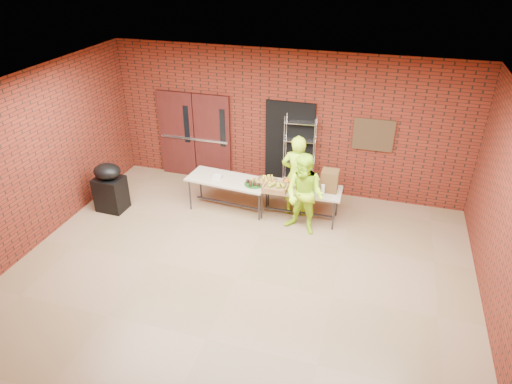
% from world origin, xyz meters
% --- Properties ---
extents(room, '(8.08, 7.08, 3.28)m').
position_xyz_m(room, '(0.00, 0.00, 1.60)').
color(room, olive).
rests_on(room, ground).
extents(double_doors, '(1.78, 0.12, 2.10)m').
position_xyz_m(double_doors, '(-2.20, 3.44, 1.05)').
color(double_doors, '#431413').
rests_on(double_doors, room).
extents(dark_doorway, '(1.10, 0.06, 2.10)m').
position_xyz_m(dark_doorway, '(0.10, 3.46, 1.05)').
color(dark_doorway, black).
rests_on(dark_doorway, room).
extents(bronze_plaque, '(0.85, 0.04, 0.70)m').
position_xyz_m(bronze_plaque, '(1.90, 3.45, 1.55)').
color(bronze_plaque, '#44311B').
rests_on(bronze_plaque, room).
extents(wire_rack, '(0.70, 0.28, 1.86)m').
position_xyz_m(wire_rack, '(0.36, 3.32, 0.93)').
color(wire_rack, '#BBBBC2').
rests_on(wire_rack, room).
extents(table_left, '(1.80, 0.88, 0.71)m').
position_xyz_m(table_left, '(-0.93, 2.19, 0.65)').
color(table_left, tan).
rests_on(table_left, room).
extents(table_right, '(1.70, 0.74, 0.69)m').
position_xyz_m(table_right, '(0.62, 2.26, 0.63)').
color(table_right, tan).
rests_on(table_right, room).
extents(basket_bananas, '(0.40, 0.31, 0.12)m').
position_xyz_m(basket_bananas, '(-0.10, 2.24, 0.74)').
color(basket_bananas, '#A77143').
rests_on(basket_bananas, table_right).
extents(basket_oranges, '(0.41, 0.32, 0.13)m').
position_xyz_m(basket_oranges, '(0.42, 2.32, 0.75)').
color(basket_oranges, '#A77143').
rests_on(basket_oranges, table_right).
extents(basket_apples, '(0.50, 0.39, 0.15)m').
position_xyz_m(basket_apples, '(0.15, 2.04, 0.76)').
color(basket_apples, '#A77143').
rests_on(basket_apples, table_right).
extents(muffin_tray, '(0.41, 0.41, 0.10)m').
position_xyz_m(muffin_tray, '(-0.32, 2.12, 0.76)').
color(muffin_tray, '#144E16').
rests_on(muffin_tray, table_left).
extents(napkin_box, '(0.18, 0.12, 0.06)m').
position_xyz_m(napkin_box, '(-1.16, 2.18, 0.74)').
color(napkin_box, silver).
rests_on(napkin_box, table_left).
extents(coffee_dispenser, '(0.34, 0.30, 0.44)m').
position_xyz_m(coffee_dispenser, '(1.19, 2.34, 0.91)').
color(coffee_dispenser, brown).
rests_on(coffee_dispenser, table_right).
extents(cup_stack_front, '(0.09, 0.09, 0.26)m').
position_xyz_m(cup_stack_front, '(0.90, 2.15, 0.82)').
color(cup_stack_front, silver).
rests_on(cup_stack_front, table_right).
extents(cup_stack_mid, '(0.08, 0.08, 0.23)m').
position_xyz_m(cup_stack_mid, '(1.10, 2.10, 0.81)').
color(cup_stack_mid, silver).
rests_on(cup_stack_mid, table_right).
extents(cup_stack_back, '(0.09, 0.09, 0.26)m').
position_xyz_m(cup_stack_back, '(0.96, 2.27, 0.82)').
color(cup_stack_back, silver).
rests_on(cup_stack_back, table_right).
extents(covered_grill, '(0.61, 0.52, 1.07)m').
position_xyz_m(covered_grill, '(-3.34, 1.44, 0.54)').
color(covered_grill, black).
rests_on(covered_grill, room).
extents(volunteer_woman, '(0.66, 0.45, 1.77)m').
position_xyz_m(volunteer_woman, '(0.50, 2.41, 0.89)').
color(volunteer_woman, '#BEFF1C').
rests_on(volunteer_woman, room).
extents(volunteer_man, '(0.95, 0.83, 1.66)m').
position_xyz_m(volunteer_man, '(0.79, 1.78, 0.83)').
color(volunteer_man, '#BEFF1C').
rests_on(volunteer_man, room).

